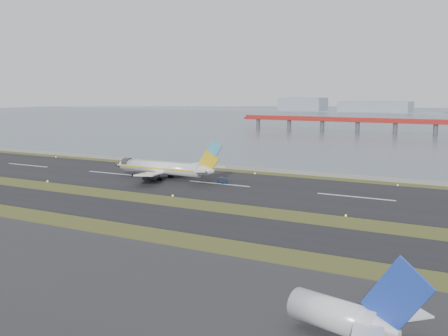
# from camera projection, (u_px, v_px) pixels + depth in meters

# --- Properties ---
(ground) EXTENTS (1000.00, 1000.00, 0.00)m
(ground) POSITION_uv_depth(u_px,v_px,m) (154.00, 202.00, 134.90)
(ground) COLOR #324117
(ground) RESTS_ON ground
(taxiway_strip) EXTENTS (1000.00, 18.00, 0.10)m
(taxiway_strip) POSITION_uv_depth(u_px,v_px,m) (121.00, 210.00, 124.66)
(taxiway_strip) COLOR black
(taxiway_strip) RESTS_ON ground
(runway_strip) EXTENTS (1000.00, 45.00, 0.10)m
(runway_strip) POSITION_uv_depth(u_px,v_px,m) (219.00, 184.00, 160.49)
(runway_strip) COLOR black
(runway_strip) RESTS_ON ground
(seawall) EXTENTS (1000.00, 2.50, 1.00)m
(seawall) POSITION_uv_depth(u_px,v_px,m) (265.00, 170.00, 186.02)
(seawall) COLOR gray
(seawall) RESTS_ON ground
(red_pier) EXTENTS (260.00, 5.00, 10.20)m
(red_pier) POSITION_uv_depth(u_px,v_px,m) (436.00, 123.00, 337.14)
(red_pier) COLOR #A7211C
(red_pier) RESTS_ON ground
(airliner) EXTENTS (38.52, 32.89, 12.80)m
(airliner) POSITION_uv_depth(u_px,v_px,m) (165.00, 168.00, 168.04)
(airliner) COLOR white
(airliner) RESTS_ON ground
(pushback_tug) EXTENTS (3.15, 2.43, 1.78)m
(pushback_tug) POSITION_uv_depth(u_px,v_px,m) (222.00, 181.00, 161.35)
(pushback_tug) COLOR #15223B
(pushback_tug) RESTS_ON ground
(second_airliner_tail) EXTENTS (15.86, 12.88, 9.86)m
(second_airliner_tail) POSITION_uv_depth(u_px,v_px,m) (351.00, 318.00, 58.38)
(second_airliner_tail) COLOR white
(second_airliner_tail) RESTS_ON ground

